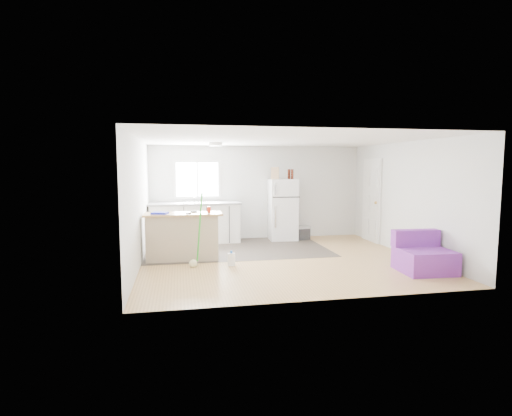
{
  "coord_description": "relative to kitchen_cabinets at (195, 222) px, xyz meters",
  "views": [
    {
      "loc": [
        -2.01,
        -7.67,
        1.88
      ],
      "look_at": [
        -0.39,
        0.7,
        0.99
      ],
      "focal_mm": 28.0,
      "sensor_mm": 36.0,
      "label": 1
    }
  ],
  "objects": [
    {
      "name": "room",
      "position": [
        1.64,
        -2.16,
        0.69
      ],
      "size": [
        5.51,
        5.01,
        2.41
      ],
      "color": "#A67C45",
      "rests_on": "ground"
    },
    {
      "name": "vinyl_zone",
      "position": [
        0.91,
        -0.91,
        -0.5
      ],
      "size": [
        4.05,
        2.5,
        0.0
      ],
      "primitive_type": "cube",
      "color": "#322A25",
      "rests_on": "floor"
    },
    {
      "name": "window",
      "position": [
        0.09,
        0.33,
        1.04
      ],
      "size": [
        1.18,
        0.06,
        0.98
      ],
      "color": "white",
      "rests_on": "back_wall"
    },
    {
      "name": "interior_door",
      "position": [
        4.36,
        -0.61,
        0.51
      ],
      "size": [
        0.11,
        0.92,
        2.1
      ],
      "color": "white",
      "rests_on": "right_wall"
    },
    {
      "name": "ceiling_fixture",
      "position": [
        0.44,
        -0.96,
        1.85
      ],
      "size": [
        0.3,
        0.3,
        0.07
      ],
      "primitive_type": "cylinder",
      "color": "white",
      "rests_on": "ceiling"
    },
    {
      "name": "kitchen_cabinets",
      "position": [
        0.0,
        0.0,
        0.0
      ],
      "size": [
        2.24,
        0.75,
        1.29
      ],
      "rotation": [
        0.0,
        0.0,
        0.03
      ],
      "color": "white",
      "rests_on": "floor"
    },
    {
      "name": "peninsula",
      "position": [
        -0.32,
        -1.78,
        -0.03
      ],
      "size": [
        1.56,
        0.62,
        0.95
      ],
      "rotation": [
        0.0,
        0.0,
        -0.02
      ],
      "color": "tan",
      "rests_on": "floor"
    },
    {
      "name": "refrigerator",
      "position": [
        2.23,
        0.0,
        0.27
      ],
      "size": [
        0.72,
        0.68,
        1.56
      ],
      "rotation": [
        0.0,
        0.0,
        -0.05
      ],
      "color": "white",
      "rests_on": "floor"
    },
    {
      "name": "cooler",
      "position": [
        2.68,
        -0.08,
        -0.33
      ],
      "size": [
        0.51,
        0.39,
        0.35
      ],
      "rotation": [
        0.0,
        0.0,
        0.18
      ],
      "color": "#292A2C",
      "rests_on": "floor"
    },
    {
      "name": "purple_seat",
      "position": [
        3.9,
        -3.52,
        -0.24
      ],
      "size": [
        0.92,
        0.87,
        0.72
      ],
      "rotation": [
        0.0,
        0.0,
        -0.06
      ],
      "color": "purple",
      "rests_on": "floor"
    },
    {
      "name": "cleaner_jug",
      "position": [
        0.58,
        -2.45,
        -0.38
      ],
      "size": [
        0.13,
        0.1,
        0.29
      ],
      "rotation": [
        0.0,
        0.0,
        0.04
      ],
      "color": "white",
      "rests_on": "floor"
    },
    {
      "name": "mop",
      "position": [
        -0.1,
        -2.4,
        -0.28
      ],
      "size": [
        0.27,
        0.39,
        1.4
      ],
      "rotation": [
        0.0,
        0.0,
        0.28
      ],
      "color": "green",
      "rests_on": "floor"
    },
    {
      "name": "red_cup",
      "position": [
        0.22,
        -1.78,
        0.5
      ],
      "size": [
        0.08,
        0.08,
        0.12
      ],
      "primitive_type": "cylinder",
      "rotation": [
        0.0,
        0.0,
        0.05
      ],
      "color": "red",
      "rests_on": "peninsula"
    },
    {
      "name": "blue_tray",
      "position": [
        -0.75,
        -1.84,
        0.46
      ],
      "size": [
        0.36,
        0.31,
        0.04
      ],
      "primitive_type": "cube",
      "rotation": [
        0.0,
        0.0,
        -0.33
      ],
      "color": "#161ED0",
      "rests_on": "peninsula"
    },
    {
      "name": "tool_a",
      "position": [
        -0.09,
        -1.7,
        0.46
      ],
      "size": [
        0.14,
        0.06,
        0.03
      ],
      "primitive_type": "cube",
      "rotation": [
        0.0,
        0.0,
        -0.1
      ],
      "color": "black",
      "rests_on": "peninsula"
    },
    {
      "name": "tool_b",
      "position": [
        -0.19,
        -1.92,
        0.45
      ],
      "size": [
        0.1,
        0.05,
        0.03
      ],
      "primitive_type": "cube",
      "rotation": [
        0.0,
        0.0,
        0.14
      ],
      "color": "black",
      "rests_on": "peninsula"
    },
    {
      "name": "cardboard_box",
      "position": [
        2.01,
        -0.05,
        1.2
      ],
      "size": [
        0.22,
        0.15,
        0.3
      ],
      "primitive_type": "cube",
      "rotation": [
        0.0,
        0.0,
        -0.3
      ],
      "color": "tan",
      "rests_on": "refrigerator"
    },
    {
      "name": "bottle_left",
      "position": [
        2.45,
        -0.06,
        1.17
      ],
      "size": [
        0.09,
        0.09,
        0.25
      ],
      "primitive_type": "cylinder",
      "rotation": [
        0.0,
        0.0,
        -0.37
      ],
      "color": "#3C150B",
      "rests_on": "refrigerator"
    },
    {
      "name": "bottle_right",
      "position": [
        2.39,
        0.02,
        1.17
      ],
      "size": [
        0.07,
        0.07,
        0.25
      ],
      "primitive_type": "cylinder",
      "rotation": [
        0.0,
        0.0,
        0.05
      ],
      "color": "#3C150B",
      "rests_on": "refrigerator"
    }
  ]
}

